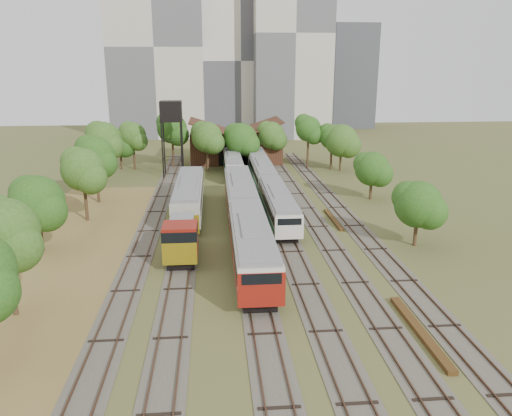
{
  "coord_description": "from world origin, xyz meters",
  "views": [
    {
      "loc": [
        -5.0,
        -32.56,
        16.57
      ],
      "look_at": [
        -0.75,
        17.0,
        2.5
      ],
      "focal_mm": 35.0,
      "sensor_mm": 36.0,
      "label": 1
    }
  ],
  "objects": [
    {
      "name": "old_grey_coach",
      "position": [
        -8.0,
        24.43,
        2.1
      ],
      "size": [
        3.11,
        18.0,
        3.85
      ],
      "color": "black",
      "rests_on": "ground"
    },
    {
      "name": "railcar_red_set",
      "position": [
        -2.0,
        15.24,
        2.13
      ],
      "size": [
        3.26,
        34.58,
        4.03
      ],
      "color": "black",
      "rests_on": "ground"
    },
    {
      "name": "dry_grass_patch",
      "position": [
        -18.0,
        8.0,
        0.02
      ],
      "size": [
        14.0,
        60.0,
        0.04
      ],
      "primitive_type": "cube",
      "color": "brown",
      "rests_on": "ground"
    },
    {
      "name": "ground",
      "position": [
        0.0,
        0.0,
        0.0
      ],
      "size": [
        240.0,
        240.0,
        0.0
      ],
      "primitive_type": "plane",
      "color": "#475123",
      "rests_on": "ground"
    },
    {
      "name": "tree_band_left",
      "position": [
        -19.96,
        22.97,
        5.61
      ],
      "size": [
        8.14,
        63.14,
        8.86
      ],
      "color": "#382616",
      "rests_on": "ground"
    },
    {
      "name": "tower_right",
      "position": [
        14.0,
        92.0,
        24.0
      ],
      "size": [
        18.0,
        16.0,
        48.0
      ],
      "primitive_type": "cube",
      "color": "beige",
      "rests_on": "ground"
    },
    {
      "name": "tower_far_right",
      "position": [
        34.0,
        110.0,
        14.0
      ],
      "size": [
        12.0,
        12.0,
        28.0
      ],
      "primitive_type": "cube",
      "color": "#414349",
      "rests_on": "ground"
    },
    {
      "name": "water_tower",
      "position": [
        -11.36,
        45.57,
        9.81
      ],
      "size": [
        3.37,
        3.37,
        11.64
      ],
      "color": "black",
      "rests_on": "ground"
    },
    {
      "name": "railcar_rear",
      "position": [
        -2.0,
        45.87,
        1.78
      ],
      "size": [
        2.72,
        16.08,
        3.36
      ],
      "color": "black",
      "rests_on": "ground"
    },
    {
      "name": "railcar_green_set",
      "position": [
        2.0,
        37.94,
        1.81
      ],
      "size": [
        2.77,
        52.08,
        3.42
      ],
      "color": "black",
      "rests_on": "ground"
    },
    {
      "name": "shunter_locomotive",
      "position": [
        -8.0,
        9.49,
        1.85
      ],
      "size": [
        2.92,
        8.1,
        3.82
      ],
      "color": "black",
      "rests_on": "ground"
    },
    {
      "name": "tower_centre",
      "position": [
        2.0,
        100.0,
        18.0
      ],
      "size": [
        20.0,
        18.0,
        36.0
      ],
      "primitive_type": "cube",
      "color": "beige",
      "rests_on": "ground"
    },
    {
      "name": "tracks",
      "position": [
        -0.67,
        25.0,
        0.04
      ],
      "size": [
        24.6,
        80.0,
        0.19
      ],
      "color": "#4C473D",
      "rests_on": "ground"
    },
    {
      "name": "tower_left",
      "position": [
        -18.0,
        95.0,
        21.0
      ],
      "size": [
        22.0,
        16.0,
        42.0
      ],
      "primitive_type": "cube",
      "color": "beige",
      "rests_on": "ground"
    },
    {
      "name": "maintenance_shed",
      "position": [
        -1.0,
        57.98,
        2.91
      ],
      "size": [
        16.45,
        11.55,
        7.58
      ],
      "color": "#351E13",
      "rests_on": "ground"
    },
    {
      "name": "tree_band_right",
      "position": [
        14.61,
        27.93,
        4.45
      ],
      "size": [
        5.54,
        41.51,
        7.52
      ],
      "color": "#382616",
      "rests_on": "ground"
    },
    {
      "name": "tree_band_far",
      "position": [
        -0.08,
        50.01,
        5.63
      ],
      "size": [
        39.01,
        10.38,
        9.18
      ],
      "color": "#382616",
      "rests_on": "ground"
    },
    {
      "name": "rail_pile_near",
      "position": [
        8.0,
        -4.78,
        0.16
      ],
      "size": [
        0.62,
        9.34,
        0.31
      ],
      "primitive_type": "cube",
      "color": "#4E3316",
      "rests_on": "ground"
    },
    {
      "name": "rail_pile_far",
      "position": [
        8.2,
        19.91,
        0.13
      ],
      "size": [
        0.49,
        7.77,
        0.25
      ],
      "primitive_type": "cube",
      "color": "#4E3316",
      "rests_on": "ground"
    }
  ]
}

